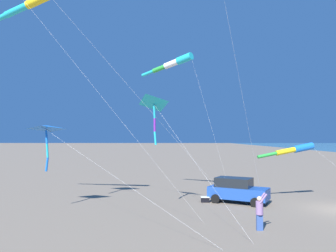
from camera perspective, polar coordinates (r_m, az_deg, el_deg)
name	(u,v)px	position (r m, az deg, el deg)	size (l,w,h in m)	color
parked_car	(237,190)	(25.00, 12.16, -11.02)	(4.67, 3.64, 1.85)	#1E479E
cooler_box	(205,199)	(24.94, 6.60, -12.80)	(0.62, 0.42, 0.42)	black
person_adult_flyer	(260,210)	(18.00, 15.96, -14.13)	(0.57, 0.45, 1.95)	#335199
kite_windsock_orange_high_right	(294,150)	(27.32, 21.42, -3.92)	(7.11, 7.05, 4.49)	blue
kite_delta_striped_overhead	(46,129)	(23.16, -20.77, -0.50)	(11.73, 8.38, 5.81)	blue
kite_delta_green_low_center	(155,104)	(21.92, -2.37, 3.94)	(6.06, 8.03, 7.77)	#1EB7C6
kite_windsock_magenta_far_left	(173,63)	(26.97, 0.85, 11.05)	(7.53, 3.65, 11.60)	#1EB7C6
kite_windsock_red_high_left	(19,9)	(24.68, -24.96, 18.25)	(19.11, 4.74, 14.18)	yellow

